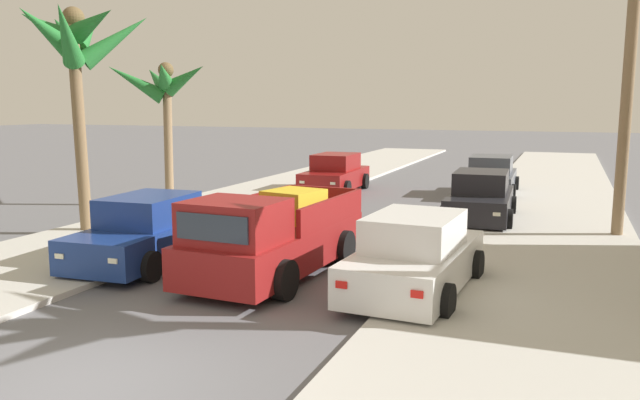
{
  "coord_description": "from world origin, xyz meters",
  "views": [
    {
      "loc": [
        5.68,
        -6.06,
        3.57
      ],
      "look_at": [
        0.04,
        8.48,
        1.2
      ],
      "focal_mm": 35.81,
      "sensor_mm": 36.0,
      "label": 1
    }
  ],
  "objects_px": {
    "car_left_far": "(491,177)",
    "palm_tree_left_back": "(77,44)",
    "pickup_truck": "(272,238)",
    "car_left_near": "(335,174)",
    "car_left_mid": "(415,257)",
    "palm_tree_right_mid": "(165,86)",
    "car_right_mid": "(148,232)",
    "car_right_near": "(480,198)"
  },
  "relations": [
    {
      "from": "car_left_mid",
      "to": "car_right_mid",
      "type": "height_order",
      "value": "same"
    },
    {
      "from": "car_right_mid",
      "to": "palm_tree_left_back",
      "type": "xyz_separation_m",
      "value": [
        -3.55,
        2.06,
        4.4
      ]
    },
    {
      "from": "pickup_truck",
      "to": "car_left_far",
      "type": "bearing_deg",
      "value": 78.29
    },
    {
      "from": "car_right_near",
      "to": "palm_tree_right_mid",
      "type": "distance_m",
      "value": 11.29
    },
    {
      "from": "pickup_truck",
      "to": "car_right_mid",
      "type": "relative_size",
      "value": 1.22
    },
    {
      "from": "car_right_mid",
      "to": "car_right_near",
      "type": "bearing_deg",
      "value": 51.7
    },
    {
      "from": "car_left_far",
      "to": "palm_tree_left_back",
      "type": "relative_size",
      "value": 0.7
    },
    {
      "from": "car_left_mid",
      "to": "car_left_far",
      "type": "relative_size",
      "value": 1.01
    },
    {
      "from": "pickup_truck",
      "to": "palm_tree_left_back",
      "type": "height_order",
      "value": "palm_tree_left_back"
    },
    {
      "from": "car_left_mid",
      "to": "car_left_far",
      "type": "height_order",
      "value": "same"
    },
    {
      "from": "palm_tree_left_back",
      "to": "car_right_near",
      "type": "bearing_deg",
      "value": 30.92
    },
    {
      "from": "car_left_mid",
      "to": "car_left_near",
      "type": "bearing_deg",
      "value": 115.95
    },
    {
      "from": "car_left_near",
      "to": "palm_tree_right_mid",
      "type": "xyz_separation_m",
      "value": [
        -4.34,
        -5.36,
        3.46
      ]
    },
    {
      "from": "car_left_mid",
      "to": "palm_tree_right_mid",
      "type": "distance_m",
      "value": 13.33
    },
    {
      "from": "car_left_near",
      "to": "car_left_far",
      "type": "relative_size",
      "value": 1.0
    },
    {
      "from": "car_right_near",
      "to": "palm_tree_left_back",
      "type": "height_order",
      "value": "palm_tree_left_back"
    },
    {
      "from": "palm_tree_left_back",
      "to": "pickup_truck",
      "type": "bearing_deg",
      "value": -17.17
    },
    {
      "from": "car_right_near",
      "to": "car_right_mid",
      "type": "distance_m",
      "value": 10.13
    },
    {
      "from": "pickup_truck",
      "to": "car_right_near",
      "type": "relative_size",
      "value": 1.23
    },
    {
      "from": "car_right_near",
      "to": "car_left_far",
      "type": "xyz_separation_m",
      "value": [
        -0.35,
        5.89,
        0.0
      ]
    },
    {
      "from": "car_left_mid",
      "to": "palm_tree_right_mid",
      "type": "xyz_separation_m",
      "value": [
        -10.55,
        7.39,
        3.46
      ]
    },
    {
      "from": "car_right_near",
      "to": "car_left_near",
      "type": "bearing_deg",
      "value": 143.76
    },
    {
      "from": "car_left_mid",
      "to": "palm_tree_left_back",
      "type": "height_order",
      "value": "palm_tree_left_back"
    },
    {
      "from": "car_left_mid",
      "to": "palm_tree_right_mid",
      "type": "height_order",
      "value": "palm_tree_right_mid"
    },
    {
      "from": "car_left_far",
      "to": "palm_tree_left_back",
      "type": "xyz_separation_m",
      "value": [
        -9.48,
        -11.78,
        4.4
      ]
    },
    {
      "from": "car_left_mid",
      "to": "palm_tree_left_back",
      "type": "relative_size",
      "value": 0.7
    },
    {
      "from": "car_left_mid",
      "to": "car_right_mid",
      "type": "relative_size",
      "value": 1.0
    },
    {
      "from": "car_left_far",
      "to": "car_left_mid",
      "type": "bearing_deg",
      "value": -89.3
    },
    {
      "from": "car_left_near",
      "to": "car_left_mid",
      "type": "distance_m",
      "value": 14.18
    },
    {
      "from": "pickup_truck",
      "to": "palm_tree_left_back",
      "type": "relative_size",
      "value": 0.86
    },
    {
      "from": "car_left_mid",
      "to": "palm_tree_left_back",
      "type": "distance_m",
      "value": 10.83
    },
    {
      "from": "car_left_near",
      "to": "palm_tree_left_back",
      "type": "height_order",
      "value": "palm_tree_left_back"
    },
    {
      "from": "car_right_mid",
      "to": "palm_tree_left_back",
      "type": "relative_size",
      "value": 0.7
    },
    {
      "from": "car_left_far",
      "to": "palm_tree_left_back",
      "type": "height_order",
      "value": "palm_tree_left_back"
    },
    {
      "from": "car_left_near",
      "to": "car_right_near",
      "type": "xyz_separation_m",
      "value": [
        6.38,
        -4.68,
        0.0
      ]
    },
    {
      "from": "car_left_mid",
      "to": "car_left_far",
      "type": "distance_m",
      "value": 13.96
    },
    {
      "from": "car_right_near",
      "to": "palm_tree_right_mid",
      "type": "bearing_deg",
      "value": -176.36
    },
    {
      "from": "car_left_near",
      "to": "car_right_near",
      "type": "distance_m",
      "value": 7.92
    },
    {
      "from": "car_right_mid",
      "to": "palm_tree_left_back",
      "type": "bearing_deg",
      "value": 149.85
    },
    {
      "from": "car_right_near",
      "to": "palm_tree_right_mid",
      "type": "xyz_separation_m",
      "value": [
        -10.73,
        -0.68,
        3.46
      ]
    },
    {
      "from": "pickup_truck",
      "to": "palm_tree_right_mid",
      "type": "xyz_separation_m",
      "value": [
        -7.51,
        7.25,
        3.36
      ]
    },
    {
      "from": "pickup_truck",
      "to": "palm_tree_left_back",
      "type": "xyz_separation_m",
      "value": [
        -6.61,
        2.04,
        4.3
      ]
    }
  ]
}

